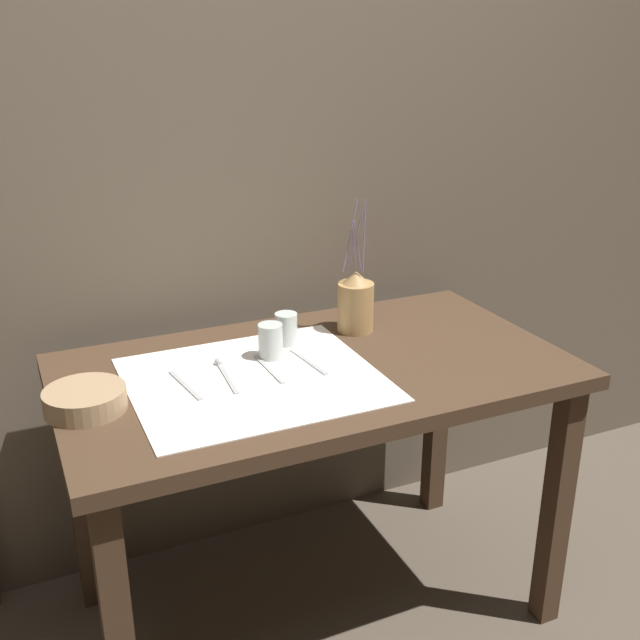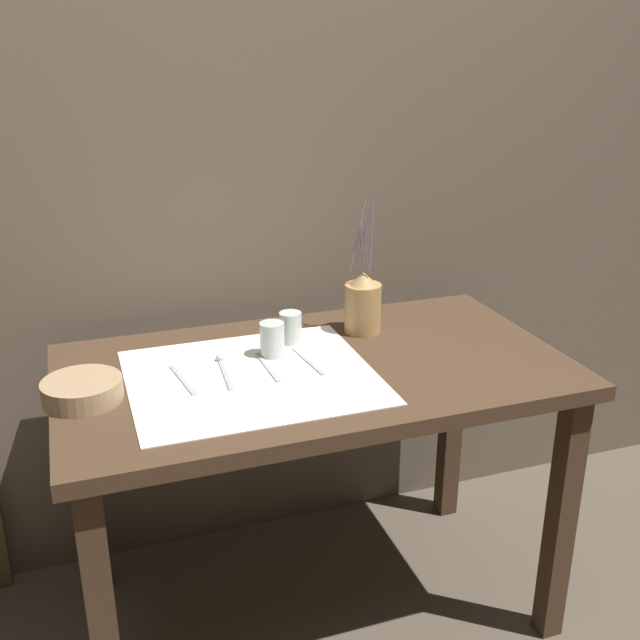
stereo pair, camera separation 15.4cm
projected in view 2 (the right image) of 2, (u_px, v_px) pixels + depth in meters
The scene contains 12 objects.
ground_plane at pixel (315, 606), 2.20m from camera, with size 12.00×12.00×0.00m, color brown.
stone_wall_back at pixel (262, 171), 2.18m from camera, with size 7.00×0.06×2.40m.
wooden_table at pixel (315, 401), 1.96m from camera, with size 1.29×0.72×0.78m.
linen_cloth at pixel (252, 377), 1.85m from camera, with size 0.60×0.53×0.00m.
pitcher_with_flowers at pixel (363, 304), 2.10m from camera, with size 0.10×0.10×0.38m.
wooden_bowl at pixel (82, 390), 1.72m from camera, with size 0.18×0.18×0.05m.
glass_tumbler_near at pixel (272, 339), 1.95m from camera, with size 0.06×0.06×0.09m.
glass_tumbler_far at pixel (290, 328), 2.03m from camera, with size 0.06×0.06×0.09m.
fork_inner at pixel (183, 380), 1.82m from camera, with size 0.04×0.18×0.00m.
spoon_inner at pixel (222, 365), 1.90m from camera, with size 0.03×0.19×0.02m.
knife_center at pixel (268, 367), 1.89m from camera, with size 0.02×0.18×0.00m.
fork_outer at pixel (309, 361), 1.93m from camera, with size 0.03×0.18×0.00m.
Camera 2 is at (-0.56, -1.66, 1.57)m, focal length 42.00 mm.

